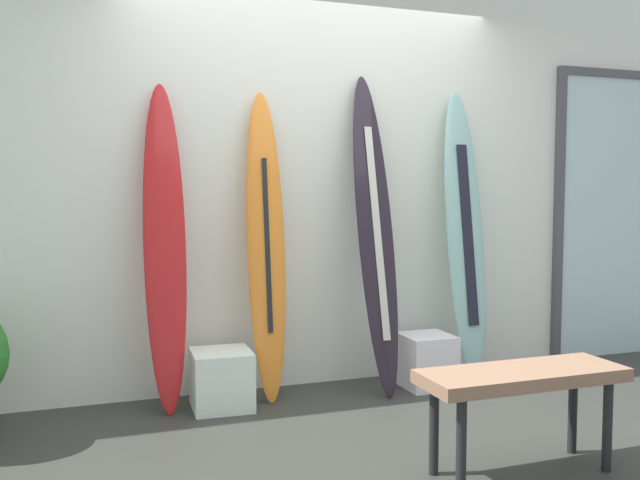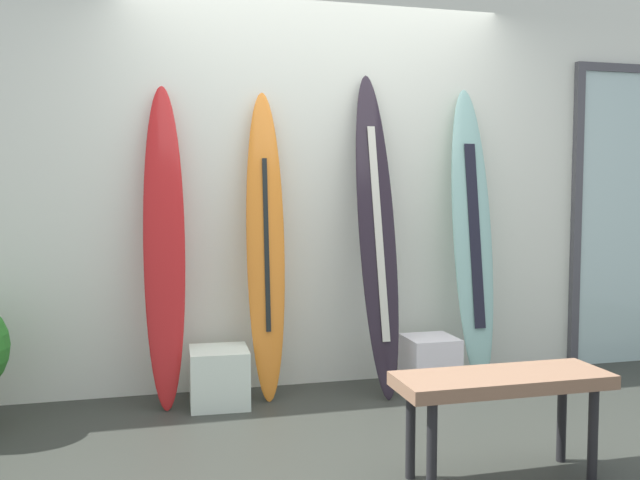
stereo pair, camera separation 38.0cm
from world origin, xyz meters
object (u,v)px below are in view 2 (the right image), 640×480
at_px(surfboard_crimson, 164,248).
at_px(surfboard_seafoam, 472,237).
at_px(surfboard_sunset, 266,247).
at_px(display_block_left, 430,363).
at_px(glass_door, 633,211).
at_px(surfboard_charcoal, 377,235).
at_px(bench, 502,388).
at_px(display_block_center, 219,377).

distance_m(surfboard_crimson, surfboard_seafoam, 2.00).
bearing_deg(surfboard_sunset, display_block_left, -7.12).
distance_m(surfboard_sunset, surfboard_seafoam, 1.39).
distance_m(surfboard_crimson, glass_door, 3.41).
distance_m(surfboard_seafoam, glass_door, 1.42).
relative_size(surfboard_crimson, surfboard_charcoal, 0.94).
bearing_deg(bench, surfboard_charcoal, 93.74).
xyz_separation_m(display_block_center, glass_door, (3.09, 0.29, 0.96)).
bearing_deg(display_block_center, display_block_left, -0.85).
height_order(display_block_center, bench, bench).
bearing_deg(surfboard_seafoam, surfboard_charcoal, -175.53).
relative_size(display_block_left, display_block_center, 0.96).
bearing_deg(bench, surfboard_crimson, 133.57).
relative_size(surfboard_crimson, bench, 2.00).
xyz_separation_m(surfboard_sunset, surfboard_charcoal, (0.70, -0.07, 0.07)).
height_order(surfboard_seafoam, glass_door, glass_door).
height_order(surfboard_charcoal, glass_door, glass_door).
height_order(surfboard_sunset, glass_door, glass_door).
bearing_deg(glass_door, display_block_left, -169.84).
relative_size(surfboard_charcoal, surfboard_seafoam, 1.04).
height_order(surfboard_seafoam, display_block_center, surfboard_seafoam).
distance_m(display_block_left, bench, 1.40).
xyz_separation_m(surfboard_crimson, glass_door, (3.40, 0.19, 0.19)).
bearing_deg(glass_door, bench, -140.09).
relative_size(display_block_left, bench, 0.36).
distance_m(surfboard_charcoal, glass_door, 2.11).
bearing_deg(surfboard_charcoal, display_block_center, -177.70).
relative_size(surfboard_crimson, display_block_center, 5.35).
xyz_separation_m(surfboard_crimson, display_block_center, (0.30, -0.10, -0.77)).
bearing_deg(surfboard_crimson, surfboard_seafoam, -0.15).
xyz_separation_m(display_block_left, display_block_center, (-1.35, 0.02, -0.00)).
xyz_separation_m(surfboard_crimson, display_block_left, (1.65, -0.12, -0.77)).
distance_m(surfboard_seafoam, bench, 1.68).
bearing_deg(surfboard_charcoal, bench, -86.26).
height_order(surfboard_charcoal, display_block_center, surfboard_charcoal).
xyz_separation_m(surfboard_crimson, bench, (1.40, -1.48, -0.53)).
bearing_deg(surfboard_sunset, surfboard_charcoal, -5.71).
bearing_deg(glass_door, display_block_center, -174.60).
relative_size(surfboard_sunset, glass_door, 0.87).
xyz_separation_m(display_block_center, bench, (1.10, -1.38, 0.25)).
bearing_deg(surfboard_seafoam, surfboard_crimson, 179.85).
height_order(surfboard_crimson, display_block_center, surfboard_crimson).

